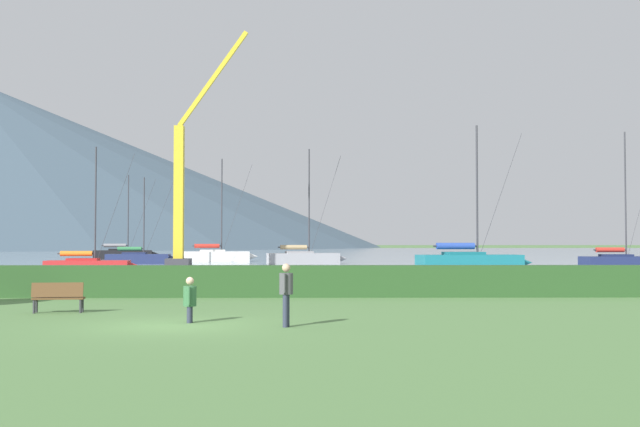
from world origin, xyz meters
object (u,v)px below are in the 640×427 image
Objects in this scene: sailboat_slip_4 at (471,261)px; park_bench_under_tree at (58,296)px; sailboat_slip_0 at (89,265)px; person_seated_viewer at (190,298)px; sailboat_slip_9 at (139,258)px; sailboat_slip_1 at (621,261)px; person_standing_walker at (286,289)px; sailboat_slip_7 at (217,255)px; dock_crane at (183,199)px; sailboat_slip_5 at (124,254)px; sailboat_slip_2 at (304,257)px.

sailboat_slip_4 reaches higher than park_bench_under_tree.
sailboat_slip_0 is 36.26m from person_seated_viewer.
person_seated_viewer is (4.55, -3.02, 0.16)m from park_bench_under_tree.
sailboat_slip_1 is at bearing -21.10° from sailboat_slip_9.
sailboat_slip_1 is at bearing 70.74° from person_standing_walker.
sailboat_slip_1 is 42.93m from sailboat_slip_7.
sailboat_slip_1 is 37.01m from dock_crane.
dock_crane reaches higher than person_standing_walker.
sailboat_slip_4 is at bearing 54.28° from park_bench_under_tree.
sailboat_slip_7 is 63.64m from park_bench_under_tree.
park_bench_under_tree is at bearing -80.99° from sailboat_slip_0.
sailboat_slip_5 reaches higher than sailboat_slip_0.
sailboat_slip_5 is 18.19m from sailboat_slip_7.
dock_crane reaches higher than sailboat_slip_4.
sailboat_slip_0 is 0.79× the size of sailboat_slip_1.
dock_crane is at bearing 153.78° from sailboat_slip_4.
sailboat_slip_1 is 29.28m from sailboat_slip_2.
sailboat_slip_0 is 23.87m from sailboat_slip_9.
sailboat_slip_0 is at bearing 124.30° from person_standing_walker.
dock_crane is (-36.58, 2.10, 5.22)m from sailboat_slip_1.
dock_crane is (-0.50, -21.15, 5.14)m from sailboat_slip_7.
person_standing_walker is (2.67, -1.13, 0.29)m from person_seated_viewer.
sailboat_slip_0 reaches higher than sailboat_slip_9.
person_standing_walker reaches higher than park_bench_under_tree.
sailboat_slip_9 is (6.46, -21.12, -0.10)m from sailboat_slip_5.
sailboat_slip_0 is at bearing 97.77° from park_bench_under_tree.
sailboat_slip_7 is (13.25, -12.47, 0.01)m from sailboat_slip_5.
sailboat_slip_4 is 36.18m from sailboat_slip_7.
person_standing_walker is (-12.93, -39.45, 0.22)m from sailboat_slip_4.
sailboat_slip_0 is 28.09m from sailboat_slip_4.
person_seated_viewer is 2.92m from person_standing_walker.
person_seated_viewer is 0.76× the size of person_standing_walker.
park_bench_under_tree is at bearing -110.60° from sailboat_slip_2.
sailboat_slip_5 is at bearing 117.38° from person_standing_walker.
sailboat_slip_7 is (-9.78, 10.39, 0.03)m from sailboat_slip_2.
sailboat_slip_2 is at bearing -56.16° from sailboat_slip_5.
sailboat_slip_2 is 22.00m from sailboat_slip_4.
sailboat_slip_5 is 1.23× the size of sailboat_slip_9.
sailboat_slip_0 is at bearing -111.32° from sailboat_slip_7.
sailboat_slip_5 reaches higher than person_standing_walker.
sailboat_slip_9 is 5.27× the size of person_standing_walker.
sailboat_slip_1 is at bearing 11.44° from sailboat_slip_4.
sailboat_slip_2 reaches higher than sailboat_slip_5.
sailboat_slip_4 is at bearing 66.03° from person_seated_viewer.
sailboat_slip_0 is 1.03× the size of sailboat_slip_9.
sailboat_slip_9 is at bearing 116.68° from dock_crane.
sailboat_slip_4 is 8.91× the size of person_seated_viewer.
dock_crane is at bearing -146.39° from sailboat_slip_2.
sailboat_slip_7 is at bearing 94.13° from person_seated_viewer.
park_bench_under_tree is at bearing -137.29° from sailboat_slip_1.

